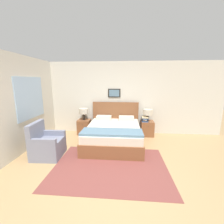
# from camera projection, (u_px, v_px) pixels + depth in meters

# --- Properties ---
(ground_plane) EXTENTS (16.00, 16.00, 0.00)m
(ground_plane) POSITION_uv_depth(u_px,v_px,m) (112.00, 180.00, 2.97)
(ground_plane) COLOR tan
(wall_back) EXTENTS (7.37, 0.09, 2.60)m
(wall_back) POSITION_uv_depth(u_px,v_px,m) (118.00, 98.00, 5.49)
(wall_back) COLOR beige
(wall_back) RESTS_ON ground_plane
(wall_left) EXTENTS (0.08, 5.22, 2.60)m
(wall_left) POSITION_uv_depth(u_px,v_px,m) (29.00, 103.00, 4.29)
(wall_left) COLOR beige
(wall_left) RESTS_ON ground_plane
(area_rug_main) EXTENTS (2.56, 1.91, 0.01)m
(area_rug_main) POSITION_uv_depth(u_px,v_px,m) (110.00, 166.00, 3.42)
(area_rug_main) COLOR brown
(area_rug_main) RESTS_ON ground_plane
(bed) EXTENTS (1.66, 2.03, 1.17)m
(bed) POSITION_uv_depth(u_px,v_px,m) (114.00, 134.00, 4.65)
(bed) COLOR brown
(bed) RESTS_ON ground_plane
(armchair) EXTENTS (0.73, 0.75, 0.91)m
(armchair) POSITION_uv_depth(u_px,v_px,m) (47.00, 145.00, 3.84)
(armchair) COLOR gray
(armchair) RESTS_ON ground_plane
(nightstand_near_window) EXTENTS (0.44, 0.45, 0.53)m
(nightstand_near_window) POSITION_uv_depth(u_px,v_px,m) (84.00, 127.00, 5.52)
(nightstand_near_window) COLOR brown
(nightstand_near_window) RESTS_ON ground_plane
(nightstand_by_door) EXTENTS (0.44, 0.45, 0.53)m
(nightstand_by_door) POSITION_uv_depth(u_px,v_px,m) (147.00, 128.00, 5.33)
(nightstand_by_door) COLOR brown
(nightstand_by_door) RESTS_ON ground_plane
(table_lamp_near_window) EXTENTS (0.32, 0.32, 0.42)m
(table_lamp_near_window) POSITION_uv_depth(u_px,v_px,m) (84.00, 112.00, 5.40)
(table_lamp_near_window) COLOR #2D2823
(table_lamp_near_window) RESTS_ON nightstand_near_window
(table_lamp_by_door) EXTENTS (0.32, 0.32, 0.42)m
(table_lamp_by_door) POSITION_uv_depth(u_px,v_px,m) (148.00, 113.00, 5.21)
(table_lamp_by_door) COLOR #2D2823
(table_lamp_by_door) RESTS_ON nightstand_by_door
(book_thick_bottom) EXTENTS (0.23, 0.26, 0.03)m
(book_thick_bottom) POSITION_uv_depth(u_px,v_px,m) (145.00, 121.00, 5.24)
(book_thick_bottom) COLOR #335693
(book_thick_bottom) RESTS_ON nightstand_by_door
(book_hardcover_middle) EXTENTS (0.24, 0.27, 0.03)m
(book_hardcover_middle) POSITION_uv_depth(u_px,v_px,m) (145.00, 120.00, 5.24)
(book_hardcover_middle) COLOR #232328
(book_hardcover_middle) RESTS_ON book_thick_bottom
(book_novel_upper) EXTENTS (0.18, 0.26, 0.03)m
(book_novel_upper) POSITION_uv_depth(u_px,v_px,m) (145.00, 119.00, 5.23)
(book_novel_upper) COLOR silver
(book_novel_upper) RESTS_ON book_hardcover_middle
(book_slim_near_top) EXTENTS (0.22, 0.28, 0.04)m
(book_slim_near_top) POSITION_uv_depth(u_px,v_px,m) (145.00, 118.00, 5.22)
(book_slim_near_top) COLOR #335693
(book_slim_near_top) RESTS_ON book_novel_upper
(book_paperback_top) EXTENTS (0.22, 0.29, 0.04)m
(book_paperback_top) POSITION_uv_depth(u_px,v_px,m) (145.00, 117.00, 5.21)
(book_paperback_top) COLOR beige
(book_paperback_top) RESTS_ON book_slim_near_top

